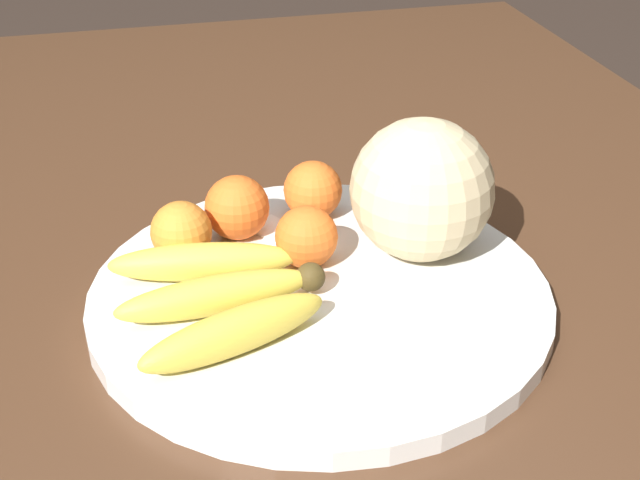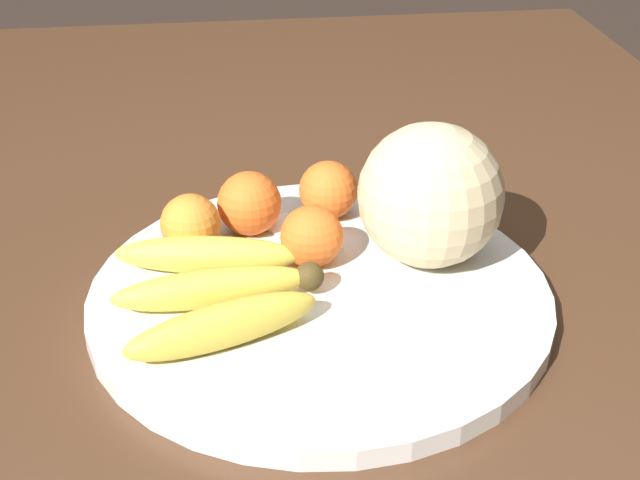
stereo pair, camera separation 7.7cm
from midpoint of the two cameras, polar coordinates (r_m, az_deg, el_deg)
kitchen_table at (r=0.89m, az=0.47°, el=-6.65°), size 1.67×1.19×0.76m
fruit_bowl at (r=0.80m, az=2.76°, el=-3.68°), size 0.41×0.41×0.02m
melon at (r=0.81m, az=9.78°, el=2.77°), size 0.13×0.13×0.13m
banana_bunch at (r=0.76m, az=-3.79°, el=-3.24°), size 0.19×0.19×0.04m
orange_front_left at (r=0.81m, az=2.16°, el=0.16°), size 0.06×0.06×0.06m
orange_front_right at (r=0.84m, az=-5.71°, el=0.96°), size 0.06×0.06×0.06m
orange_mid_center at (r=0.86m, az=-2.02°, el=2.30°), size 0.06×0.06×0.06m
orange_back_left at (r=0.89m, az=2.99°, el=3.14°), size 0.06×0.06×0.06m
produce_tag at (r=0.87m, az=1.22°, el=0.17°), size 0.10×0.08×0.00m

